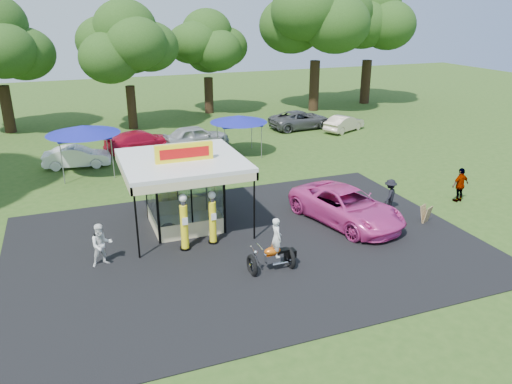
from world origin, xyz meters
TOP-DOWN VIEW (x-y plane):
  - ground at (0.00, 0.00)m, footprint 120.00×120.00m
  - asphalt_apron at (0.00, 2.00)m, footprint 20.00×14.00m
  - gas_station_kiosk at (-2.00, 4.99)m, footprint 5.40×5.40m
  - gas_pump_left at (-2.58, 2.56)m, footprint 0.48×0.48m
  - gas_pump_right at (-1.28, 2.74)m, footprint 0.46×0.46m
  - motorcycle at (0.32, -0.40)m, footprint 1.94×0.93m
  - spare_tires at (-2.98, 3.72)m, footprint 0.96×0.57m
  - a_frame_sign at (8.91, 1.19)m, footprint 0.53×0.61m
  - kiosk_car at (-2.00, 7.20)m, footprint 2.82×1.13m
  - pink_sedan at (5.35, 2.64)m, footprint 4.18×6.54m
  - spectator_west at (-6.00, 2.43)m, footprint 0.98×0.82m
  - spectator_east_a at (8.14, 3.09)m, footprint 1.26×1.16m
  - spectator_east_b at (12.44, 2.88)m, footprint 1.14×0.57m
  - bg_car_a at (-6.37, 16.63)m, footprint 4.35×1.98m
  - bg_car_b at (-1.88, 18.75)m, footprint 5.74×3.63m
  - bg_car_c at (2.07, 18.50)m, footprint 5.07×2.53m
  - bg_car_d at (11.95, 21.27)m, footprint 5.65×2.93m
  - bg_car_e at (14.87, 19.06)m, footprint 4.28×3.04m
  - tent_west at (-5.84, 14.92)m, footprint 4.41×4.41m
  - tent_east at (4.42, 15.68)m, footprint 3.97×3.97m
  - oak_far_c at (-1.43, 26.46)m, footprint 8.66×8.66m
  - oak_far_d at (6.49, 30.54)m, footprint 7.96×7.96m
  - oak_far_e at (16.60, 27.99)m, footprint 11.37×11.37m
  - oak_far_f at (23.58, 29.62)m, footprint 10.21×10.21m

SIDE VIEW (x-z plane):
  - ground at x=0.00m, z-range 0.00..0.00m
  - asphalt_apron at x=0.00m, z-range 0.00..0.04m
  - spare_tires at x=-2.98m, z-range -0.01..0.81m
  - a_frame_sign at x=8.91m, z-range 0.01..0.88m
  - kiosk_car at x=-2.00m, z-range 0.00..0.96m
  - bg_car_e at x=14.87m, z-range 0.00..1.34m
  - bg_car_a at x=-6.37m, z-range 0.00..1.38m
  - bg_car_d at x=11.95m, z-range 0.00..1.52m
  - bg_car_b at x=-1.88m, z-range 0.00..1.55m
  - bg_car_c at x=2.07m, z-range 0.00..1.66m
  - pink_sedan at x=5.35m, z-range 0.00..1.68m
  - spectator_east_a at x=8.14m, z-range 0.00..1.70m
  - motorcycle at x=0.32m, z-range -0.26..2.04m
  - spectator_west at x=-6.00m, z-range 0.00..1.80m
  - spectator_east_b at x=12.44m, z-range 0.00..1.87m
  - gas_pump_right at x=-1.28m, z-range -0.05..2.39m
  - gas_pump_left at x=-2.58m, z-range -0.05..2.51m
  - gas_station_kiosk at x=-2.00m, z-range -0.31..3.87m
  - tent_east at x=4.42m, z-range 1.12..3.90m
  - tent_west at x=-5.84m, z-range 1.25..4.33m
  - oak_far_d at x=6.49m, z-range 1.30..10.77m
  - oak_far_c at x=-1.43m, z-range 1.37..11.58m
  - oak_far_f at x=23.58m, z-range 1.75..14.05m
  - oak_far_e at x=16.60m, z-range 1.87..15.41m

